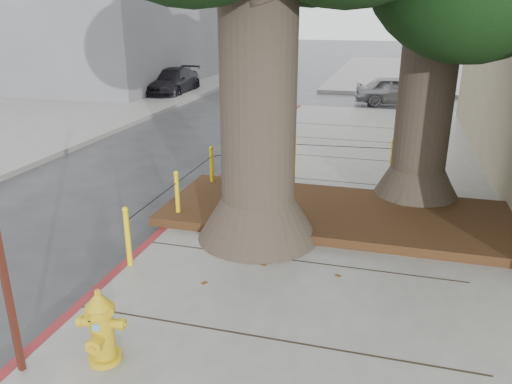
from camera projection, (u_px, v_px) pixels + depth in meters
ground at (223, 341)px, 6.04m from camera, size 140.00×140.00×0.00m
sidewalk_far at (466, 74)px, 31.70m from camera, size 16.00×20.00×0.15m
curb_red at (162, 234)px, 8.78m from camera, size 0.14×26.00×0.16m
planter_bed at (337, 213)px, 9.27m from camera, size 6.40×2.60×0.16m
bollard_ring at (253, 176)px, 10.00m from camera, size 3.79×5.39×0.95m
fire_hydrant at (101, 327)px, 5.34m from camera, size 0.46×0.43×0.87m
car_silver at (398, 91)px, 21.24m from camera, size 3.73×1.89×1.22m
car_dark at (172, 82)px, 23.92m from camera, size 1.91×4.32×1.23m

